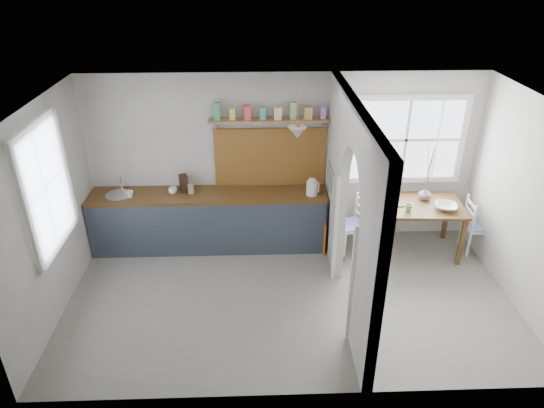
{
  "coord_description": "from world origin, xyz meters",
  "views": [
    {
      "loc": [
        -0.42,
        -5.11,
        4.1
      ],
      "look_at": [
        -0.22,
        0.47,
        1.15
      ],
      "focal_mm": 32.0,
      "sensor_mm": 36.0,
      "label": 1
    }
  ],
  "objects_px": {
    "chair_right": "(479,226)",
    "kettle": "(312,187)",
    "vase": "(425,194)",
    "chair_left": "(351,225)",
    "dining_table": "(415,227)"
  },
  "relations": [
    {
      "from": "chair_left",
      "to": "chair_right",
      "type": "height_order",
      "value": "chair_right"
    },
    {
      "from": "dining_table",
      "to": "chair_left",
      "type": "xyz_separation_m",
      "value": [
        -0.96,
        0.07,
        0.03
      ]
    },
    {
      "from": "dining_table",
      "to": "kettle",
      "type": "xyz_separation_m",
      "value": [
        -1.57,
        0.14,
        0.63
      ]
    },
    {
      "from": "kettle",
      "to": "vase",
      "type": "distance_m",
      "value": 1.69
    },
    {
      "from": "chair_left",
      "to": "vase",
      "type": "relative_size",
      "value": 4.35
    },
    {
      "from": "kettle",
      "to": "vase",
      "type": "xyz_separation_m",
      "value": [
        1.69,
        0.0,
        -0.14
      ]
    },
    {
      "from": "chair_right",
      "to": "kettle",
      "type": "bearing_deg",
      "value": 89.09
    },
    {
      "from": "chair_left",
      "to": "chair_right",
      "type": "bearing_deg",
      "value": 68.31
    },
    {
      "from": "chair_left",
      "to": "vase",
      "type": "xyz_separation_m",
      "value": [
        1.08,
        0.08,
        0.46
      ]
    },
    {
      "from": "dining_table",
      "to": "chair_left",
      "type": "height_order",
      "value": "chair_left"
    },
    {
      "from": "chair_right",
      "to": "vase",
      "type": "xyz_separation_m",
      "value": [
        -0.83,
        0.19,
        0.45
      ]
    },
    {
      "from": "kettle",
      "to": "vase",
      "type": "bearing_deg",
      "value": -4.04
    },
    {
      "from": "vase",
      "to": "kettle",
      "type": "bearing_deg",
      "value": -179.84
    },
    {
      "from": "chair_right",
      "to": "vase",
      "type": "height_order",
      "value": "vase"
    },
    {
      "from": "chair_right",
      "to": "kettle",
      "type": "xyz_separation_m",
      "value": [
        -2.52,
        0.19,
        0.59
      ]
    }
  ]
}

